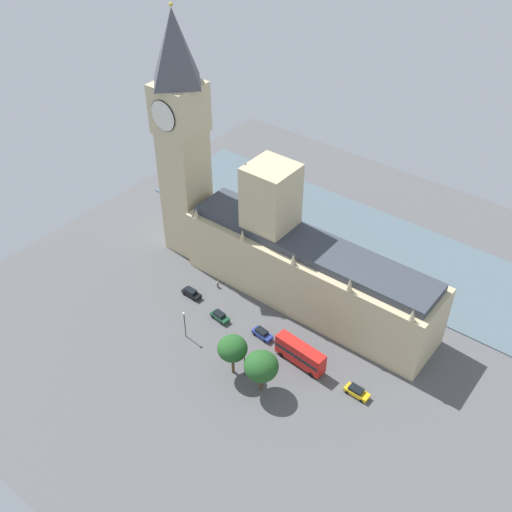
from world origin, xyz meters
TOP-DOWN VIEW (x-y plane):
  - ground_plane at (0.00, 0.00)m, footprint 125.75×125.75m
  - river_thames at (-27.00, 0.00)m, footprint 28.39×113.18m
  - parliament_building at (-1.99, -1.85)m, footprint 13.11×55.75m
  - clock_tower at (-1.02, -32.69)m, footprint 9.41×9.41m
  - car_black_near_tower at (12.11, -20.30)m, footprint 1.91×4.53m
  - car_dark_green_kerbside at (13.80, -10.88)m, footprint 2.21×4.36m
  - car_blue_opposite_hall at (12.35, -1.02)m, footprint 2.22×4.56m
  - double_decker_bus_corner at (13.45, 8.82)m, footprint 3.37×10.67m
  - car_yellow_cab_far_end at (13.36, 21.23)m, footprint 2.08×4.72m
  - pedestrian_trailing at (6.43, -17.81)m, footprint 0.68×0.69m
  - plane_tree_midblock at (22.90, 6.79)m, footprint 6.26×6.26m
  - plane_tree_under_trees at (22.90, 0.21)m, footprint 5.56×5.56m
  - street_lamp_by_river_gate at (21.62, -13.09)m, footprint 0.56×0.56m
  - street_lamp_leading at (22.23, 2.41)m, footprint 0.56×0.56m

SIDE VIEW (x-z plane):
  - ground_plane at x=0.00m, z-range 0.00..0.00m
  - river_thames at x=-27.00m, z-range 0.00..0.25m
  - pedestrian_trailing at x=6.43m, z-range -0.08..1.58m
  - car_dark_green_kerbside at x=13.80m, z-range 0.02..1.76m
  - car_black_near_tower at x=12.11m, z-range 0.02..1.76m
  - car_blue_opposite_hall at x=12.35m, z-range 0.02..1.76m
  - car_yellow_cab_far_end at x=13.36m, z-range 0.02..1.76m
  - double_decker_bus_corner at x=13.45m, z-range 0.26..5.01m
  - street_lamp_leading at x=22.23m, z-range 1.27..7.81m
  - street_lamp_by_river_gate at x=21.62m, z-range 1.28..7.87m
  - plane_tree_midblock at x=22.90m, z-range 1.74..10.60m
  - plane_tree_under_trees at x=22.90m, z-range 1.99..10.77m
  - parliament_building at x=-1.99m, z-range -5.69..23.45m
  - clock_tower at x=-1.02m, z-range 0.97..56.58m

